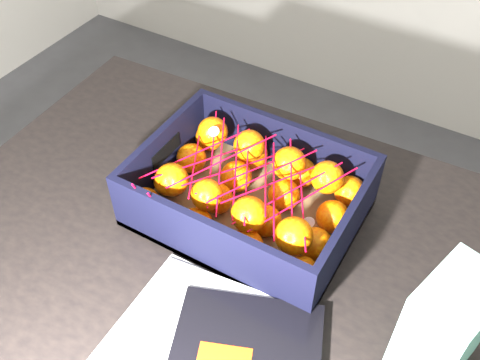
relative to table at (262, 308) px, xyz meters
The scene contains 6 objects.
room_shell 0.65m from the table, 103.32° to the right, with size 3.54×3.54×2.50m.
table is the anchor object (origin of this frame).
produce_crate 0.19m from the table, 130.03° to the left, with size 0.37×0.28×0.12m.
clementine_heap 0.20m from the table, 128.65° to the left, with size 0.35×0.26×0.10m.
mesh_net 0.24m from the table, 134.43° to the left, with size 0.30×0.24×0.09m.
retail_carton 0.33m from the table, ahead, with size 0.08×0.12×0.18m, color white.
Camera 1 is at (0.28, -0.20, 1.48)m, focal length 40.78 mm.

